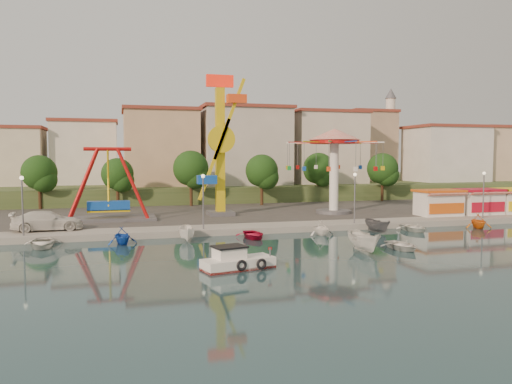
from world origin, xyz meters
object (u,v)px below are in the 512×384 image
object	(u,v)px
pirate_ship_ride	(108,186)
rowboat_a	(402,245)
kamikaze_tower	(222,148)
skiff	(364,241)
van	(47,221)
cabin_motorboat	(236,262)
wave_swinger	(334,152)

from	to	relation	value
pirate_ship_ride	rowboat_a	bearing A→B (deg)	-42.43
kamikaze_tower	skiff	world-z (taller)	kamikaze_tower
kamikaze_tower	van	distance (m)	21.03
rowboat_a	skiff	distance (m)	3.49
kamikaze_tower	van	bearing A→B (deg)	-157.84
kamikaze_tower	rowboat_a	distance (m)	25.82
pirate_ship_ride	skiff	distance (m)	29.36
cabin_motorboat	van	distance (m)	22.86
pirate_ship_ride	van	distance (m)	9.01
pirate_ship_ride	wave_swinger	bearing A→B (deg)	-0.89
skiff	van	xyz separation A→B (m)	(-25.27, 14.81, 0.68)
van	rowboat_a	bearing A→B (deg)	-121.48
wave_swinger	rowboat_a	size ratio (longest dim) A/B	3.21
cabin_motorboat	skiff	xyz separation A→B (m)	(11.13, 3.12, 0.39)
wave_swinger	rowboat_a	distance (m)	22.52
skiff	van	world-z (taller)	van
kamikaze_tower	rowboat_a	world-z (taller)	kamikaze_tower
kamikaze_tower	skiff	xyz separation A→B (m)	(6.92, -22.28, -7.73)
skiff	wave_swinger	bearing A→B (deg)	73.31
cabin_motorboat	skiff	size ratio (longest dim) A/B	1.19
pirate_ship_ride	skiff	xyz separation A→B (m)	(19.82, -21.38, -3.55)
pirate_ship_ride	wave_swinger	distance (m)	26.87
pirate_ship_ride	rowboat_a	world-z (taller)	pirate_ship_ride
van	cabin_motorboat	bearing A→B (deg)	-146.12
cabin_motorboat	van	world-z (taller)	van
rowboat_a	cabin_motorboat	bearing A→B (deg)	-172.24
cabin_motorboat	rowboat_a	world-z (taller)	cabin_motorboat
kamikaze_tower	cabin_motorboat	size ratio (longest dim) A/B	3.18
kamikaze_tower	wave_swinger	xyz separation A→B (m)	(13.70, -1.32, -0.38)
rowboat_a	wave_swinger	bearing A→B (deg)	76.23
cabin_motorboat	kamikaze_tower	bearing A→B (deg)	66.62
kamikaze_tower	rowboat_a	bearing A→B (deg)	-64.92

